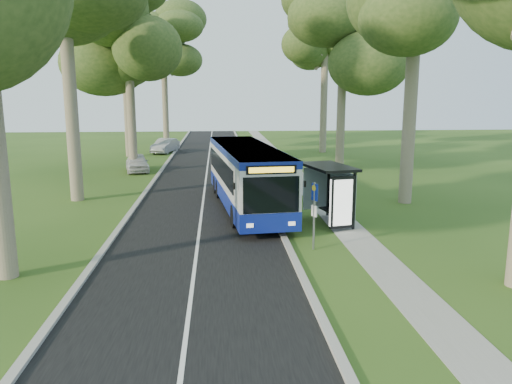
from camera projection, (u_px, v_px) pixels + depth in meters
ground at (283, 236)px, 20.81m from camera, size 120.00×120.00×0.00m
road at (204, 191)px, 30.33m from camera, size 7.00×100.00×0.02m
kerb_east at (262, 190)px, 30.58m from camera, size 0.25×100.00×0.12m
kerb_west at (146, 191)px, 30.05m from camera, size 0.25×100.00×0.12m
centre_line at (204, 191)px, 30.33m from camera, size 0.12×100.00×0.00m
footpath at (310, 190)px, 30.82m from camera, size 1.50×100.00×0.02m
bus at (246, 177)px, 25.56m from camera, size 3.79×12.36×3.22m
bus_stop_sign at (314, 208)px, 18.72m from camera, size 0.19×0.35×2.60m
bus_shelter at (333, 184)px, 22.11m from camera, size 2.32×3.41×2.68m
litter_bin at (280, 189)px, 28.32m from camera, size 0.61×0.61×1.06m
car_white at (137, 163)px, 38.00m from camera, size 2.42×4.26×1.37m
car_silver at (165, 146)px, 49.92m from camera, size 2.68×4.61×1.44m
tree_west_c at (127, 33)px, 35.78m from camera, size 5.20×5.20×13.69m
tree_west_d at (124, 29)px, 45.12m from camera, size 5.20×5.20×15.68m
tree_west_e at (163, 44)px, 55.17m from camera, size 5.20×5.20×15.16m
tree_east_c at (344, 33)px, 36.95m from camera, size 5.20×5.20×13.81m
tree_east_d at (326, 32)px, 48.48m from camera, size 5.20×5.20×15.90m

